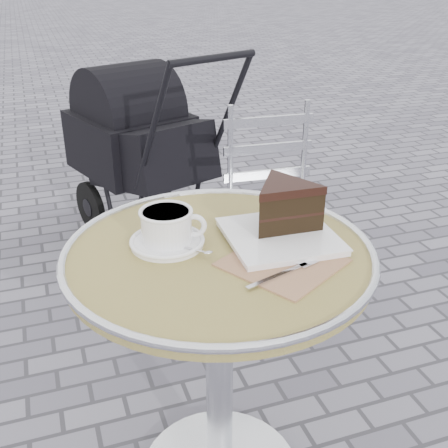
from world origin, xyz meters
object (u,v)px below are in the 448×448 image
object	(u,v)px
cappuccino_set	(168,230)
baby_stroller	(142,153)
cafe_table	(219,310)
cake_plate_set	(284,213)
bistro_chair	(273,184)

from	to	relation	value
cappuccino_set	baby_stroller	distance (m)	1.54
baby_stroller	cafe_table	bearing A→B (deg)	-113.97
cake_plate_set	bistro_chair	world-z (taller)	cake_plate_set
cappuccino_set	baby_stroller	bearing A→B (deg)	98.55
cappuccino_set	cake_plate_set	distance (m)	0.28
cappuccino_set	bistro_chair	xyz separation A→B (m)	(0.61, 0.77, -0.26)
cake_plate_set	bistro_chair	size ratio (longest dim) A/B	0.50
bistro_chair	cake_plate_set	bearing A→B (deg)	-108.45
cafe_table	cappuccino_set	distance (m)	0.24
cappuccino_set	bistro_chair	world-z (taller)	bistro_chair
cake_plate_set	cappuccino_set	bearing A→B (deg)	173.26
baby_stroller	bistro_chair	bearing A→B (deg)	-81.53
cafe_table	baby_stroller	bearing A→B (deg)	85.32
cafe_table	cappuccino_set	size ratio (longest dim) A/B	4.00
cappuccino_set	cake_plate_set	size ratio (longest dim) A/B	0.45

